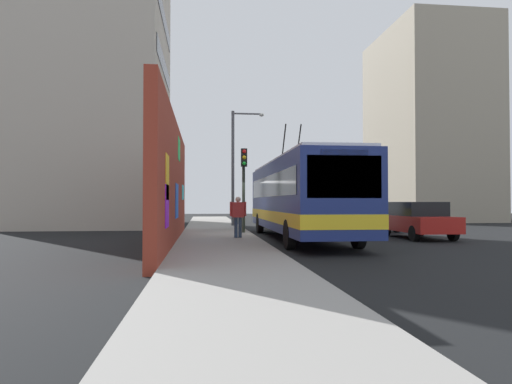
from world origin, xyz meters
TOP-DOWN VIEW (x-y plane):
  - ground_plane at (0.00, 0.00)m, footprint 80.00×80.00m
  - sidewalk_slab at (0.00, 1.60)m, footprint 48.00×3.20m
  - graffiti_wall at (-3.85, 3.35)m, footprint 14.32×0.32m
  - building_far_left at (10.68, 9.20)m, footprint 11.83×8.59m
  - building_far_right at (16.56, -17.00)m, footprint 11.06×7.53m
  - city_bus at (-1.90, -1.80)m, footprint 12.53×2.64m
  - parked_car_red at (-1.94, -7.00)m, footprint 4.33×1.87m
  - parked_car_navy at (3.40, -7.00)m, footprint 4.12×1.83m
  - parked_car_black at (9.84, -7.00)m, footprint 4.44×1.84m
  - pedestrian_at_curb at (-2.54, 0.84)m, footprint 0.22×0.66m
  - traffic_light at (0.35, 0.35)m, footprint 0.49×0.28m
  - street_lamp at (6.73, 0.23)m, footprint 0.44×1.99m

SIDE VIEW (x-z plane):
  - ground_plane at x=0.00m, z-range 0.00..0.00m
  - sidewalk_slab at x=0.00m, z-range 0.00..0.15m
  - parked_car_navy at x=3.40m, z-range 0.04..1.62m
  - parked_car_red at x=-1.94m, z-range 0.04..1.62m
  - parked_car_black at x=9.84m, z-range 0.04..1.62m
  - pedestrian_at_curb at x=-2.54m, z-range 0.29..1.93m
  - city_bus at x=-1.90m, z-range -0.71..4.40m
  - graffiti_wall at x=-3.85m, z-range 0.00..4.52m
  - traffic_light at x=0.35m, z-range 0.84..4.78m
  - street_lamp at x=6.73m, z-range 0.67..7.62m
  - building_far_right at x=16.56m, z-range 0.00..16.28m
  - building_far_left at x=10.68m, z-range 0.00..18.88m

